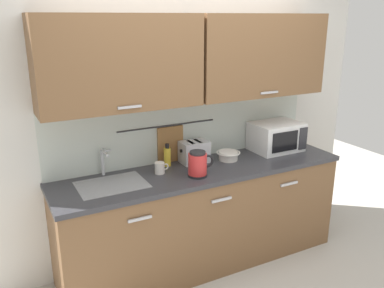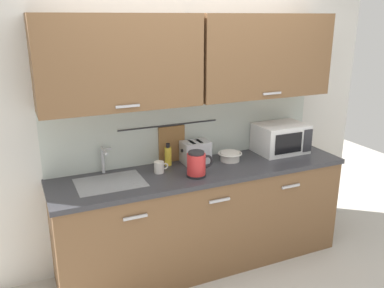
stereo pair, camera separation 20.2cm
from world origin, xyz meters
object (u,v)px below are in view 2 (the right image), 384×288
at_px(dish_soap_bottle, 168,156).
at_px(toaster, 195,152).
at_px(microwave, 280,138).
at_px(mug_near_sink, 159,167).
at_px(electric_kettle, 197,164).
at_px(mixing_bowl, 230,156).

bearing_deg(dish_soap_bottle, toaster, -6.50).
relative_size(microwave, mug_near_sink, 3.83).
distance_m(microwave, dish_soap_bottle, 1.10).
distance_m(microwave, electric_kettle, 1.01).
height_order(microwave, electric_kettle, microwave).
distance_m(dish_soap_bottle, toaster, 0.25).
bearing_deg(electric_kettle, toaster, 67.30).
distance_m(electric_kettle, dish_soap_bottle, 0.35).
height_order(electric_kettle, mug_near_sink, electric_kettle).
xyz_separation_m(dish_soap_bottle, toaster, (0.25, -0.03, 0.01)).
xyz_separation_m(dish_soap_bottle, mug_near_sink, (-0.13, -0.14, -0.04)).
distance_m(dish_soap_bottle, mixing_bowl, 0.56).
relative_size(dish_soap_bottle, mug_near_sink, 1.63).
bearing_deg(toaster, mixing_bowl, -17.09).
distance_m(mug_near_sink, toaster, 0.39).
distance_m(electric_kettle, mixing_bowl, 0.47).
xyz_separation_m(microwave, electric_kettle, (-0.98, -0.24, -0.03)).
relative_size(dish_soap_bottle, mixing_bowl, 0.92).
distance_m(microwave, mixing_bowl, 0.56).
distance_m(mug_near_sink, mixing_bowl, 0.67).
relative_size(dish_soap_bottle, toaster, 0.77).
relative_size(electric_kettle, mixing_bowl, 1.06).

